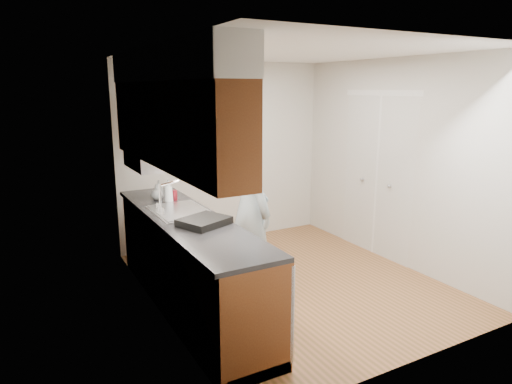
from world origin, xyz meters
TOP-DOWN VIEW (x-y plane):
  - floor at (0.00, 0.00)m, footprint 3.50×3.50m
  - ceiling at (0.00, 0.00)m, footprint 3.50×3.50m
  - wall_left at (-1.50, 0.00)m, footprint 0.02×3.50m
  - wall_right at (1.50, 0.00)m, footprint 0.02×3.50m
  - wall_back at (0.00, 1.75)m, footprint 3.00×0.02m
  - counter at (-1.20, -0.00)m, footprint 0.64×2.80m
  - upper_cabinets at (-1.33, 0.05)m, footprint 0.47×2.80m
  - closet_door at (1.49, 0.30)m, footprint 0.02×1.22m
  - floor_mat at (-0.47, 0.09)m, footprint 0.65×0.92m
  - person at (-0.47, 0.09)m, footprint 0.48×0.71m
  - soap_bottle_a at (-1.19, 0.60)m, footprint 0.11×0.11m
  - soap_bottle_b at (-1.20, 0.90)m, footprint 0.12×0.12m
  - soap_bottle_c at (-1.26, 0.80)m, footprint 0.19×0.19m
  - soda_can at (-1.09, 0.69)m, footprint 0.07×0.07m
  - dish_rack at (-1.17, -0.33)m, footprint 0.51×0.47m

SIDE VIEW (x-z plane):
  - floor at x=0.00m, z-range 0.00..0.00m
  - floor_mat at x=-0.47m, z-range 0.00..0.02m
  - counter at x=-1.20m, z-range -0.16..1.14m
  - dish_rack at x=-1.17m, z-range 0.94..1.00m
  - soda_can at x=-1.09m, z-range 0.94..1.05m
  - person at x=-0.47m, z-range 0.02..2.00m
  - closet_door at x=1.49m, z-range 0.00..2.05m
  - soap_bottle_c at x=-1.26m, z-range 0.94..1.11m
  - soap_bottle_b at x=-1.20m, z-range 0.94..1.14m
  - soap_bottle_a at x=-1.19m, z-range 0.94..1.20m
  - wall_left at x=-1.50m, z-range 0.00..2.50m
  - wall_right at x=1.50m, z-range 0.00..2.50m
  - wall_back at x=0.00m, z-range 0.00..2.50m
  - upper_cabinets at x=-1.33m, z-range 1.34..2.55m
  - ceiling at x=0.00m, z-range 2.50..2.50m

